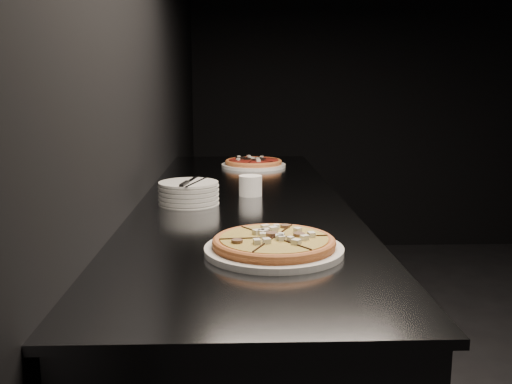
{
  "coord_description": "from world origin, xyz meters",
  "views": [
    {
      "loc": [
        -2.15,
        -2.09,
        1.34
      ],
      "look_at": [
        -2.08,
        -0.07,
        0.95
      ],
      "focal_mm": 40.0,
      "sensor_mm": 36.0,
      "label": 1
    }
  ],
  "objects_px": {
    "counter": "(243,313)",
    "plate_stack": "(189,193)",
    "ramekin": "(250,185)",
    "pizza_mushroom": "(274,245)",
    "pizza_tomato": "(254,163)",
    "cutlery": "(190,182)"
  },
  "relations": [
    {
      "from": "pizza_mushroom",
      "to": "cutlery",
      "type": "relative_size",
      "value": 1.62
    },
    {
      "from": "counter",
      "to": "pizza_tomato",
      "type": "bearing_deg",
      "value": 85.21
    },
    {
      "from": "counter",
      "to": "cutlery",
      "type": "xyz_separation_m",
      "value": [
        -0.18,
        -0.13,
        0.54
      ]
    },
    {
      "from": "pizza_tomato",
      "to": "ramekin",
      "type": "distance_m",
      "value": 0.76
    },
    {
      "from": "plate_stack",
      "to": "ramekin",
      "type": "distance_m",
      "value": 0.26
    },
    {
      "from": "pizza_tomato",
      "to": "cutlery",
      "type": "height_order",
      "value": "cutlery"
    },
    {
      "from": "counter",
      "to": "pizza_tomato",
      "type": "relative_size",
      "value": 6.74
    },
    {
      "from": "pizza_tomato",
      "to": "cutlery",
      "type": "distance_m",
      "value": 0.95
    },
    {
      "from": "pizza_tomato",
      "to": "pizza_mushroom",
      "type": "bearing_deg",
      "value": -89.71
    },
    {
      "from": "plate_stack",
      "to": "cutlery",
      "type": "height_order",
      "value": "cutlery"
    },
    {
      "from": "pizza_tomato",
      "to": "plate_stack",
      "type": "bearing_deg",
      "value": -105.87
    },
    {
      "from": "pizza_mushroom",
      "to": "plate_stack",
      "type": "relative_size",
      "value": 1.67
    },
    {
      "from": "cutlery",
      "to": "counter",
      "type": "bearing_deg",
      "value": 45.44
    },
    {
      "from": "counter",
      "to": "plate_stack",
      "type": "height_order",
      "value": "plate_stack"
    },
    {
      "from": "cutlery",
      "to": "ramekin",
      "type": "height_order",
      "value": "cutlery"
    },
    {
      "from": "pizza_mushroom",
      "to": "pizza_tomato",
      "type": "bearing_deg",
      "value": 90.29
    },
    {
      "from": "pizza_mushroom",
      "to": "plate_stack",
      "type": "distance_m",
      "value": 0.66
    },
    {
      "from": "ramekin",
      "to": "cutlery",
      "type": "bearing_deg",
      "value": -143.23
    },
    {
      "from": "plate_stack",
      "to": "ramekin",
      "type": "xyz_separation_m",
      "value": [
        0.22,
        0.14,
        0.0
      ]
    },
    {
      "from": "pizza_tomato",
      "to": "plate_stack",
      "type": "relative_size",
      "value": 1.72
    },
    {
      "from": "cutlery",
      "to": "pizza_mushroom",
      "type": "bearing_deg",
      "value": -56.14
    },
    {
      "from": "pizza_mushroom",
      "to": "pizza_tomato",
      "type": "relative_size",
      "value": 0.97
    }
  ]
}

